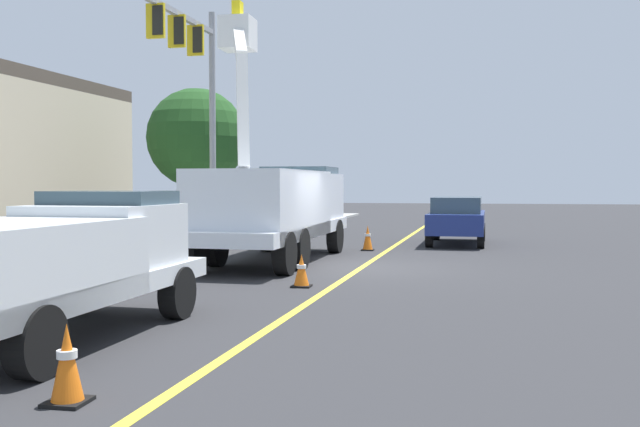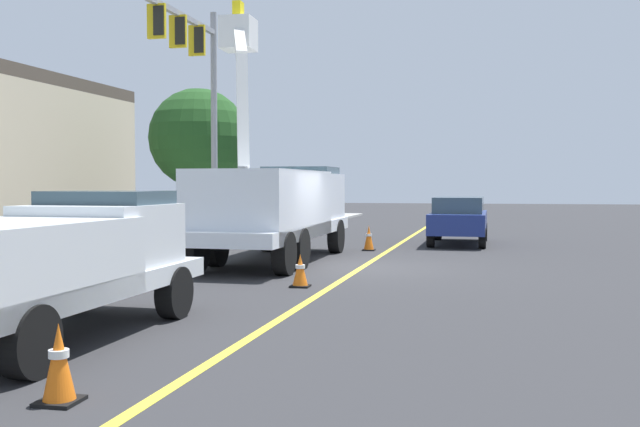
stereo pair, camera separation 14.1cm
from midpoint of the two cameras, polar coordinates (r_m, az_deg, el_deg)
ground at (r=18.56m, az=3.54°, el=-4.33°), size 120.00×120.00×0.00m
sidewalk_far_side at (r=21.09m, az=-16.34°, el=-3.45°), size 60.10×6.28×0.12m
lane_centre_stripe at (r=18.56m, az=3.54°, el=-4.32°), size 49.96×2.40×0.01m
utility_bucket_truck at (r=20.05m, az=-3.38°, el=0.80°), size 8.30×3.01×7.28m
service_pickup_truck at (r=10.58m, az=-20.20°, el=-3.49°), size 5.69×2.39×2.06m
passing_minivan at (r=26.19m, az=11.15°, el=-0.27°), size 4.88×2.12×1.69m
traffic_cone_leading at (r=7.66m, az=-19.55°, el=-11.21°), size 0.40×0.40×0.80m
traffic_cone_mid_front at (r=15.08m, az=-1.32°, el=-4.59°), size 0.40×0.40×0.69m
traffic_cone_mid_rear at (r=23.24m, az=4.08°, el=-1.97°), size 0.40×0.40×0.82m
traffic_signal_mast at (r=24.29m, az=-9.64°, el=10.75°), size 5.17×0.69×8.13m
street_tree_right at (r=28.56m, az=-9.50°, el=5.92°), size 3.87×3.87×5.89m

